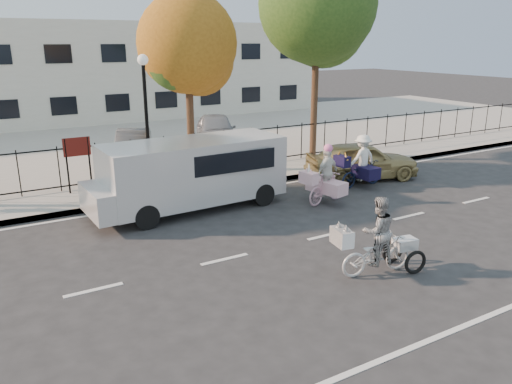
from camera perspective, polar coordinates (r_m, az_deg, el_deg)
ground at (r=11.79m, az=-3.61°, el=-7.70°), size 120.00×120.00×0.00m
road_markings at (r=11.79m, az=-3.61°, el=-7.68°), size 60.00×9.52×0.01m
curb at (r=16.15m, az=-11.64°, el=-0.82°), size 60.00×0.10×0.15m
sidewalk at (r=17.11m, az=-12.78°, el=0.11°), size 60.00×2.20×0.15m
parking_lot at (r=25.54m, az=-18.89°, el=5.13°), size 60.00×15.60×0.15m
iron_fence at (r=17.93m, az=-14.02°, el=3.52°), size 58.00×0.06×1.50m
building at (r=35.00m, az=-22.79°, el=12.56°), size 34.00×10.00×6.00m
lamppost at (r=17.33m, az=-12.55°, el=10.60°), size 0.36×0.36×4.33m
street_sign at (r=17.04m, az=-19.73°, el=4.12°), size 0.85×0.06×1.80m
zebra_trike at (r=11.17m, az=13.67°, el=-5.84°), size 2.06×0.98×1.76m
unicorn_bike at (r=15.66m, az=8.02°, el=1.18°), size 1.92×1.37×1.89m
bull_bike at (r=17.69m, az=11.92°, el=2.92°), size 1.96×1.34×1.83m
white_van at (r=14.99m, az=-7.45°, el=2.30°), size 5.96×2.23×2.09m
gold_sedan at (r=18.70m, az=12.00°, el=3.56°), size 4.40×2.76×1.40m
lot_car_c at (r=21.18m, az=-13.83°, el=5.19°), size 2.55×3.99×1.24m
lot_car_d at (r=23.57m, az=-4.61°, el=7.08°), size 3.16×4.67×1.48m
tree_mid at (r=18.91m, az=-7.48°, el=15.96°), size 3.63×3.61×6.61m
tree_east at (r=21.25m, az=7.26°, el=19.93°), size 4.72×4.72×8.65m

